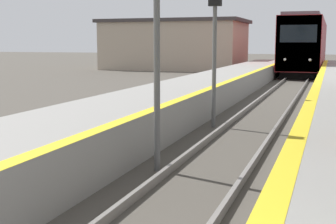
% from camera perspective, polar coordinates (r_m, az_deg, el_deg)
% --- Properties ---
extents(train, '(2.84, 20.26, 4.45)m').
position_cam_1_polar(train, '(41.25, 16.50, 7.86)').
color(train, black).
rests_on(train, ground).
extents(signal_near, '(0.36, 0.31, 4.40)m').
position_cam_1_polar(signal_near, '(8.84, -1.42, 12.41)').
color(signal_near, '#595959').
rests_on(signal_near, ground).
extents(signal_mid, '(0.36, 0.31, 4.40)m').
position_cam_1_polar(signal_mid, '(13.67, 5.72, 10.98)').
color(signal_mid, '#595959').
rests_on(signal_mid, ground).
extents(station_building, '(12.86, 7.92, 4.51)m').
position_cam_1_polar(station_building, '(43.70, 0.90, 8.23)').
color(station_building, tan).
rests_on(station_building, ground).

